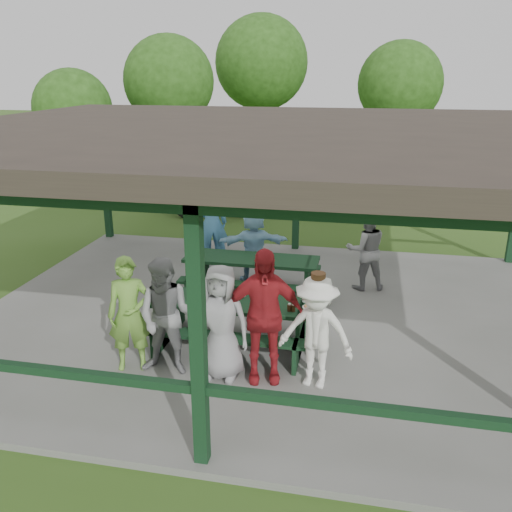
% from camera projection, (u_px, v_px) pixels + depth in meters
% --- Properties ---
extents(ground, '(90.00, 90.00, 0.00)m').
position_uv_depth(ground, '(266.00, 320.00, 9.52)').
color(ground, '#36581B').
rests_on(ground, ground).
extents(concrete_slab, '(10.00, 8.00, 0.10)m').
position_uv_depth(concrete_slab, '(266.00, 317.00, 9.50)').
color(concrete_slab, slate).
rests_on(concrete_slab, ground).
extents(pavilion_structure, '(10.60, 8.60, 3.24)m').
position_uv_depth(pavilion_structure, '(267.00, 137.00, 8.48)').
color(pavilion_structure, black).
rests_on(pavilion_structure, concrete_slab).
extents(picnic_table_near, '(2.45, 1.39, 0.75)m').
position_uv_depth(picnic_table_near, '(233.00, 318.00, 8.28)').
color(picnic_table_near, black).
rests_on(picnic_table_near, concrete_slab).
extents(picnic_table_far, '(2.49, 1.39, 0.75)m').
position_uv_depth(picnic_table_far, '(251.00, 272.00, 10.15)').
color(picnic_table_far, black).
rests_on(picnic_table_far, concrete_slab).
extents(table_setting, '(2.45, 0.45, 0.10)m').
position_uv_depth(table_setting, '(240.00, 299.00, 8.17)').
color(table_setting, white).
rests_on(table_setting, picnic_table_near).
extents(contestant_green, '(0.70, 0.57, 1.67)m').
position_uv_depth(contestant_green, '(130.00, 314.00, 7.55)').
color(contestant_green, '#6FA73B').
rests_on(contestant_green, concrete_slab).
extents(contestant_grey_left, '(0.84, 0.66, 1.70)m').
position_uv_depth(contestant_grey_left, '(167.00, 317.00, 7.42)').
color(contestant_grey_left, gray).
rests_on(contestant_grey_left, concrete_slab).
extents(contestant_grey_mid, '(0.84, 0.58, 1.64)m').
position_uv_depth(contestant_grey_mid, '(221.00, 322.00, 7.34)').
color(contestant_grey_mid, '#939396').
rests_on(contestant_grey_mid, concrete_slab).
extents(contestant_red, '(1.18, 0.68, 1.90)m').
position_uv_depth(contestant_red, '(263.00, 316.00, 7.24)').
color(contestant_red, '#AF2128').
rests_on(contestant_red, concrete_slab).
extents(contestant_white_fedora, '(1.10, 0.76, 1.62)m').
position_uv_depth(contestant_white_fedora, '(316.00, 332.00, 7.14)').
color(contestant_white_fedora, white).
rests_on(contestant_white_fedora, concrete_slab).
extents(spectator_lblue, '(1.48, 0.84, 1.52)m').
position_uv_depth(spectator_lblue, '(254.00, 245.00, 10.76)').
color(spectator_lblue, '#92C5E3').
rests_on(spectator_lblue, concrete_slab).
extents(spectator_blue, '(0.82, 0.70, 1.90)m').
position_uv_depth(spectator_blue, '(212.00, 223.00, 11.57)').
color(spectator_blue, '#4789B9').
rests_on(spectator_blue, concrete_slab).
extents(spectator_grey, '(0.91, 0.79, 1.60)m').
position_uv_depth(spectator_grey, '(366.00, 249.00, 10.38)').
color(spectator_grey, gray).
rests_on(spectator_grey, concrete_slab).
extents(pickup_truck, '(5.28, 3.41, 1.35)m').
position_uv_depth(pickup_truck, '(374.00, 187.00, 16.97)').
color(pickup_truck, silver).
rests_on(pickup_truck, ground).
extents(farm_trailer, '(3.85, 2.18, 1.33)m').
position_uv_depth(farm_trailer, '(218.00, 190.00, 16.53)').
color(farm_trailer, navy).
rests_on(farm_trailer, ground).
extents(tree_far_left, '(3.51, 3.51, 5.48)m').
position_uv_depth(tree_far_left, '(169.00, 81.00, 21.08)').
color(tree_far_left, '#311F13').
rests_on(tree_far_left, ground).
extents(tree_left, '(4.18, 4.18, 6.53)m').
position_uv_depth(tree_left, '(262.00, 63.00, 24.35)').
color(tree_left, '#311F13').
rests_on(tree_left, ground).
extents(tree_mid, '(3.39, 3.39, 5.29)m').
position_uv_depth(tree_mid, '(400.00, 84.00, 21.81)').
color(tree_mid, '#311F13').
rests_on(tree_mid, ground).
extents(tree_edge_left, '(2.70, 2.70, 4.23)m').
position_uv_depth(tree_edge_left, '(73.00, 109.00, 18.82)').
color(tree_edge_left, '#311F13').
rests_on(tree_edge_left, ground).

